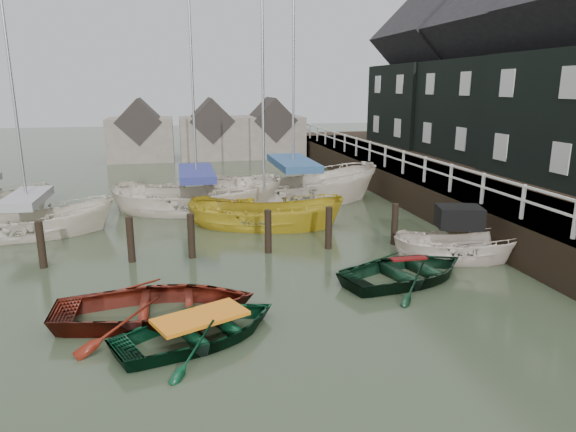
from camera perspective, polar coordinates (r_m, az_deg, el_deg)
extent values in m
plane|color=#2F3924|center=(13.54, -5.03, -8.30)|extent=(120.00, 120.00, 0.00)
cube|color=black|center=(25.25, 13.82, 5.21)|extent=(3.00, 32.00, 0.20)
cube|color=silver|center=(24.50, 10.78, 7.58)|extent=(0.06, 32.00, 0.06)
cube|color=silver|center=(24.55, 10.74, 6.65)|extent=(0.06, 32.00, 0.06)
cube|color=black|center=(28.30, 23.74, 2.47)|extent=(14.00, 38.00, 1.50)
cube|color=black|center=(29.49, 22.25, 10.90)|extent=(6.00, 7.00, 5.00)
cube|color=black|center=(29.62, 23.06, 19.10)|extent=(6.11, 7.14, 6.11)
cube|color=black|center=(35.50, 15.85, 11.79)|extent=(6.40, 7.00, 5.00)
cube|color=black|center=(35.62, 16.33, 18.62)|extent=(6.52, 7.14, 6.52)
cylinder|color=black|center=(16.61, -25.67, -3.57)|extent=(0.22, 0.22, 1.80)
cylinder|color=black|center=(16.19, -17.05, -3.20)|extent=(0.22, 0.22, 1.80)
cylinder|color=black|center=(16.12, -10.66, -2.88)|extent=(0.22, 0.22, 1.80)
cylinder|color=black|center=(16.34, -2.22, -2.41)|extent=(0.22, 0.22, 1.80)
cylinder|color=black|center=(16.78, 4.52, -2.00)|extent=(0.22, 0.22, 1.80)
cylinder|color=black|center=(17.56, 11.74, -1.52)|extent=(0.22, 0.22, 1.80)
cube|color=#665B51|center=(38.69, -16.00, 8.22)|extent=(4.50, 4.00, 3.00)
cube|color=#282321|center=(38.58, -16.13, 10.13)|extent=(3.18, 4.08, 3.18)
cube|color=#665B51|center=(38.68, -8.52, 8.60)|extent=(4.50, 4.00, 3.00)
cube|color=#282321|center=(38.58, -8.59, 10.52)|extent=(3.18, 4.08, 3.18)
cube|color=#665B51|center=(39.23, -1.87, 8.83)|extent=(4.50, 4.00, 3.00)
cube|color=#282321|center=(39.13, -1.89, 10.72)|extent=(3.18, 4.08, 3.18)
imported|color=#59170C|center=(12.34, -14.29, -11.03)|extent=(4.50, 3.21, 0.93)
imported|color=black|center=(11.25, -9.57, -13.35)|extent=(4.41, 3.89, 0.76)
imported|color=black|center=(14.58, 13.12, -6.95)|extent=(4.63, 3.87, 0.82)
imported|color=beige|center=(16.63, 18.48, -4.66)|extent=(4.32, 2.56, 1.57)
cube|color=black|center=(16.44, 18.48, -0.10)|extent=(1.52, 1.31, 0.65)
imported|color=beige|center=(20.54, -26.64, -1.92)|extent=(6.02, 2.95, 2.23)
cylinder|color=#B2B2B7|center=(19.89, -28.50, 14.13)|extent=(0.10, 0.10, 8.98)
cube|color=gray|center=(20.24, -27.06, 1.75)|extent=(3.31, 1.58, 0.30)
imported|color=beige|center=(22.23, -9.97, 0.54)|extent=(7.51, 3.88, 2.76)
cylinder|color=#B2B2B7|center=(21.66, -10.73, 17.37)|extent=(0.10, 0.10, 9.87)
cube|color=navy|center=(21.91, -10.15, 4.71)|extent=(4.12, 2.09, 0.30)
imported|color=gold|center=(19.57, -2.63, -1.13)|extent=(6.37, 4.14, 2.30)
cylinder|color=#B2B2B7|center=(18.88, -2.82, 14.29)|extent=(0.10, 0.10, 7.87)
imported|color=beige|center=(23.50, 0.56, 1.49)|extent=(8.23, 3.45, 3.12)
cylinder|color=#B2B2B7|center=(22.96, 0.60, 17.40)|extent=(0.10, 0.10, 9.47)
cube|color=navy|center=(23.16, 0.57, 5.93)|extent=(4.52, 1.84, 0.30)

